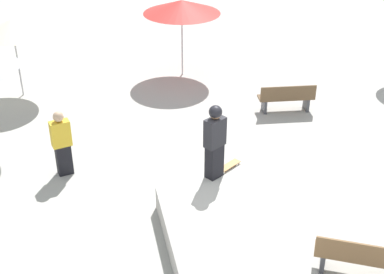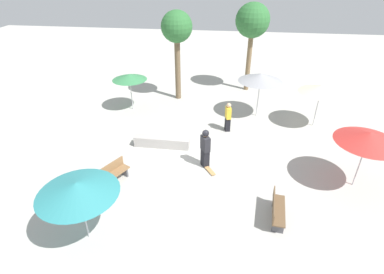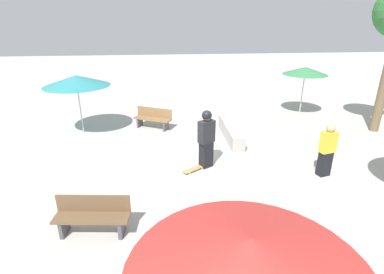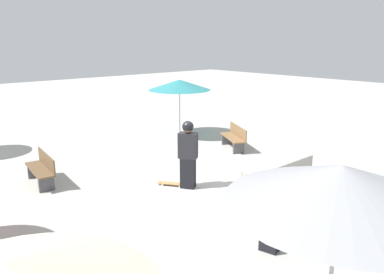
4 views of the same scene
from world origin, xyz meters
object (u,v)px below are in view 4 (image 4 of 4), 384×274
(skater_main, at_px, (188,152))
(concrete_ledge, at_px, (279,172))
(shade_umbrella_grey, at_px, (341,185))
(bystander_watching, at_px, (271,211))
(bench_near, at_px, (42,169))
(shade_umbrella_teal, at_px, (179,85))
(skateboard, at_px, (172,183))
(bench_far, at_px, (234,137))

(skater_main, height_order, concrete_ledge, skater_main)
(shade_umbrella_grey, height_order, bystander_watching, shade_umbrella_grey)
(concrete_ledge, bearing_deg, bench_near, -129.47)
(skater_main, distance_m, bench_near, 4.08)
(shade_umbrella_teal, xyz_separation_m, bystander_watching, (7.94, -4.41, -1.31))
(skateboard, distance_m, shade_umbrella_grey, 6.70)
(concrete_ledge, xyz_separation_m, bench_near, (-4.20, -5.10, 0.16))
(bench_near, bearing_deg, bystander_watching, -156.39)
(concrete_ledge, bearing_deg, shade_umbrella_teal, 168.08)
(skater_main, relative_size, concrete_ledge, 0.67)
(skater_main, xyz_separation_m, bench_near, (-2.89, -2.83, -0.57))
(skater_main, relative_size, bench_far, 1.14)
(bench_near, bearing_deg, bench_far, -93.68)
(skater_main, height_order, bystander_watching, skater_main)
(skater_main, height_order, shade_umbrella_grey, shade_umbrella_grey)
(concrete_ledge, xyz_separation_m, shade_umbrella_grey, (4.13, -4.84, 2.11))
(bench_near, bearing_deg, skater_main, -128.96)
(bench_far, height_order, shade_umbrella_teal, shade_umbrella_teal)
(concrete_ledge, relative_size, bench_far, 1.69)
(skater_main, relative_size, bystander_watching, 1.13)
(bench_far, xyz_separation_m, shade_umbrella_teal, (-2.84, -0.22, 1.70))
(shade_umbrella_teal, bearing_deg, bench_near, -75.37)
(concrete_ledge, bearing_deg, skateboard, -124.23)
(skater_main, relative_size, skateboard, 2.38)
(bench_near, distance_m, bystander_watching, 6.58)
(skater_main, height_order, shade_umbrella_teal, shade_umbrella_teal)
(skateboard, height_order, concrete_ledge, concrete_ledge)
(concrete_ledge, xyz_separation_m, shade_umbrella_teal, (-5.85, 1.23, 1.86))
(bench_far, bearing_deg, bench_near, 107.53)
(bench_far, distance_m, shade_umbrella_grey, 9.71)
(skater_main, bearing_deg, shade_umbrella_grey, 123.00)
(shade_umbrella_teal, height_order, shade_umbrella_grey, shade_umbrella_grey)
(skater_main, bearing_deg, shade_umbrella_teal, -69.23)
(skateboard, distance_m, shade_umbrella_teal, 5.95)
(bench_far, bearing_deg, skater_main, 142.34)
(shade_umbrella_grey, bearing_deg, bench_near, -178.25)
(bench_far, bearing_deg, concrete_ledge, -178.07)
(skateboard, relative_size, shade_umbrella_teal, 0.31)
(shade_umbrella_grey, bearing_deg, shade_umbrella_teal, 148.65)
(shade_umbrella_grey, relative_size, bystander_watching, 1.60)
(bench_far, relative_size, bystander_watching, 1.00)
(skater_main, relative_size, shade_umbrella_teal, 0.73)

